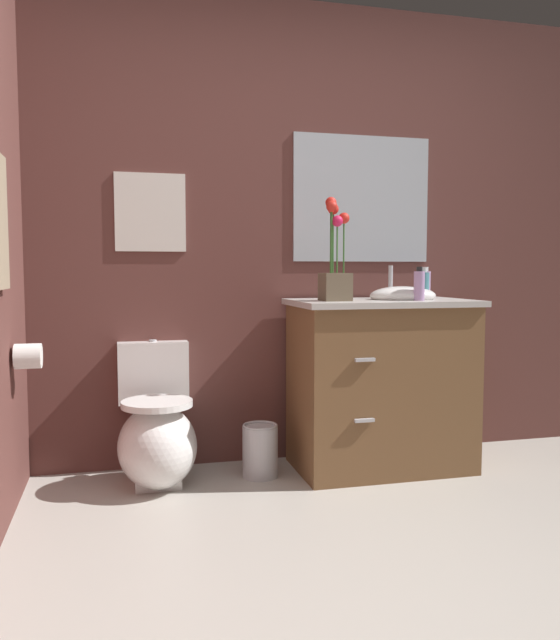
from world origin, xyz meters
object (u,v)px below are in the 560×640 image
object	(u,v)px
trash_bin	(260,450)
toilet_paper_roll	(28,356)
vanity_cabinet	(381,382)
hand_wash_bottle	(419,285)
lotion_bottle	(424,285)
soap_bottle	(425,284)
toilet	(157,435)
flower_vase	(335,268)
wall_poster	(150,212)
wall_mirror	(362,199)

from	to	relation	value
trash_bin	toilet_paper_roll	world-z (taller)	toilet_paper_roll
vanity_cabinet	hand_wash_bottle	size ratio (longest dim) A/B	6.24
hand_wash_bottle	lotion_bottle	bearing A→B (deg)	53.90
vanity_cabinet	soap_bottle	world-z (taller)	vanity_cabinet
toilet	vanity_cabinet	world-z (taller)	vanity_cabinet
flower_vase	wall_poster	xyz separation A→B (m)	(-0.89, 0.34, 0.29)
wall_mirror	lotion_bottle	bearing A→B (deg)	-53.43
vanity_cabinet	trash_bin	distance (m)	0.73
toilet	wall_mirror	xyz separation A→B (m)	(1.17, 0.27, 1.21)
toilet_paper_roll	trash_bin	bearing A→B (deg)	9.42
hand_wash_bottle	wall_poster	distance (m)	1.43
lotion_bottle	wall_poster	size ratio (longest dim) A/B	0.41
hand_wash_bottle	wall_mirror	xyz separation A→B (m)	(-0.15, 0.42, 0.47)
vanity_cabinet	soap_bottle	distance (m)	0.60
trash_bin	wall_poster	world-z (taller)	wall_poster
soap_bottle	trash_bin	bearing A→B (deg)	-175.05
toilet	hand_wash_bottle	distance (m)	1.52
wall_mirror	toilet_paper_roll	xyz separation A→B (m)	(-1.72, -0.46, -0.77)
flower_vase	toilet_paper_roll	bearing A→B (deg)	-175.14
hand_wash_bottle	wall_mirror	size ratio (longest dim) A/B	0.22
vanity_cabinet	toilet	bearing A→B (deg)	178.71
flower_vase	toilet_paper_roll	distance (m)	1.50
flower_vase	wall_mirror	size ratio (longest dim) A/B	0.65
wall_poster	flower_vase	bearing A→B (deg)	-20.89
flower_vase	toilet	bearing A→B (deg)	175.30
wall_mirror	wall_poster	bearing A→B (deg)	180.00
flower_vase	wall_mirror	bearing A→B (deg)	51.11
trash_bin	flower_vase	bearing A→B (deg)	-8.20
vanity_cabinet	wall_poster	distance (m)	1.50
soap_bottle	lotion_bottle	bearing A→B (deg)	-120.89
vanity_cabinet	wall_poster	bearing A→B (deg)	165.91
vanity_cabinet	toilet_paper_roll	bearing A→B (deg)	-174.37
flower_vase	lotion_bottle	world-z (taller)	flower_vase
vanity_cabinet	toilet_paper_roll	distance (m)	1.75
flower_vase	hand_wash_bottle	bearing A→B (deg)	-10.65
soap_bottle	wall_mirror	world-z (taller)	wall_mirror
toilet_paper_roll	hand_wash_bottle	bearing A→B (deg)	1.32
wall_mirror	vanity_cabinet	bearing A→B (deg)	-89.49
toilet	hand_wash_bottle	world-z (taller)	hand_wash_bottle
wall_mirror	toilet	bearing A→B (deg)	-167.10
soap_bottle	hand_wash_bottle	distance (m)	0.26
toilet	wall_poster	distance (m)	1.14
wall_mirror	toilet_paper_roll	bearing A→B (deg)	-164.93
trash_bin	wall_poster	size ratio (longest dim) A/B	0.68
vanity_cabinet	wall_mirror	bearing A→B (deg)	90.51
vanity_cabinet	trash_bin	bearing A→B (deg)	179.35
wall_mirror	hand_wash_bottle	bearing A→B (deg)	-70.44
toilet	toilet_paper_roll	distance (m)	0.73
toilet	wall_poster	bearing A→B (deg)	90.00
toilet_paper_roll	wall_poster	bearing A→B (deg)	39.91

